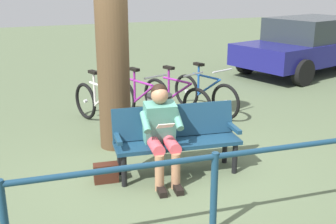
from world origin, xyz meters
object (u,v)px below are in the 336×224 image
litter_bin (160,121)px  bicycle_blue (205,95)px  person_reading (161,129)px  bicycle_orange (101,106)px  bicycle_red (176,99)px  tree_trunk (112,28)px  handbag (106,173)px  bicycle_purple (141,102)px  bench (176,135)px  parked_car (309,44)px

litter_bin → bicycle_blue: size_ratio=0.50×
person_reading → bicycle_orange: person_reading is taller
bicycle_blue → bicycle_orange: bearing=-109.3°
litter_bin → bicycle_orange: 1.40m
bicycle_red → bicycle_orange: (1.34, -0.16, 0.00)m
tree_trunk → bicycle_red: size_ratio=2.21×
handbag → bicycle_purple: size_ratio=0.18×
bench → bicycle_red: 2.22m
person_reading → bicycle_purple: person_reading is taller
bicycle_orange → litter_bin: bearing=5.8°
tree_trunk → litter_bin: size_ratio=4.36×
tree_trunk → bicycle_purple: tree_trunk is taller
person_reading → handbag: person_reading is taller
person_reading → bicycle_blue: 2.87m
bench → litter_bin: bench is taller
bench → bicycle_red: bicycle_red is taller
person_reading → bicycle_red: person_reading is taller
bicycle_orange → bicycle_blue: bearing=70.0°
litter_bin → parked_car: 6.70m
bicycle_red → bicycle_purple: 0.64m
handbag → bicycle_red: size_ratio=0.19×
bicycle_purple → parked_car: bearing=93.6°
person_reading → bicycle_purple: size_ratio=0.74×
tree_trunk → bicycle_red: tree_trunk is taller
tree_trunk → parked_car: tree_trunk is taller
bench → tree_trunk: tree_trunk is taller
tree_trunk → bicycle_orange: size_ratio=2.17×
bicycle_red → bicycle_orange: same height
litter_bin → bicycle_orange: (0.54, -1.29, -0.05)m
bicycle_blue → bicycle_purple: same height
bicycle_blue → bicycle_red: 0.63m
person_reading → handbag: (0.67, -0.19, -0.54)m
litter_bin → bicycle_red: 1.38m
bench → person_reading: (0.25, 0.12, 0.16)m
handbag → bicycle_red: bicycle_red is taller
person_reading → tree_trunk: (0.19, -1.30, 1.09)m
bench → parked_car: size_ratio=0.37×
person_reading → bicycle_red: (-1.20, -2.13, -0.31)m
person_reading → bicycle_orange: 2.32m
parked_car → bicycle_red: bearing=10.9°
bicycle_orange → bicycle_red: bearing=66.0°
bicycle_blue → parked_car: size_ratio=0.36×
bicycle_orange → parked_car: (-6.34, -2.05, 0.41)m
litter_bin → bicycle_blue: (-1.43, -1.19, -0.05)m
bicycle_blue → parked_car: parked_car is taller
person_reading → bicycle_orange: bearing=-77.1°
person_reading → bicycle_red: 2.46m
person_reading → parked_car: parked_car is taller
bicycle_orange → bicycle_purple: bearing=68.5°
tree_trunk → litter_bin: 1.51m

